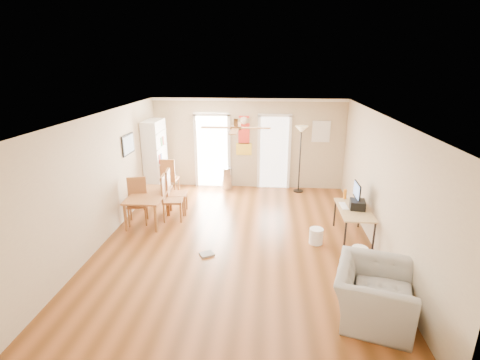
# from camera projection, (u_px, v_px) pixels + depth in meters

# --- Properties ---
(floor) EXTENTS (7.00, 7.00, 0.00)m
(floor) POSITION_uv_depth(u_px,v_px,m) (238.00, 241.00, 7.41)
(floor) COLOR brown
(floor) RESTS_ON ground
(ceiling) EXTENTS (5.50, 7.00, 0.00)m
(ceiling) POSITION_uv_depth(u_px,v_px,m) (237.00, 116.00, 6.59)
(ceiling) COLOR silver
(ceiling) RESTS_ON floor
(wall_back) EXTENTS (5.50, 0.04, 2.60)m
(wall_back) POSITION_uv_depth(u_px,v_px,m) (248.00, 144.00, 10.31)
(wall_back) COLOR beige
(wall_back) RESTS_ON floor
(wall_front) EXTENTS (5.50, 0.04, 2.60)m
(wall_front) POSITION_uv_depth(u_px,v_px,m) (207.00, 290.00, 3.69)
(wall_front) COLOR beige
(wall_front) RESTS_ON floor
(wall_left) EXTENTS (0.04, 7.00, 2.60)m
(wall_left) POSITION_uv_depth(u_px,v_px,m) (103.00, 179.00, 7.22)
(wall_left) COLOR beige
(wall_left) RESTS_ON floor
(wall_right) EXTENTS (0.04, 7.00, 2.60)m
(wall_right) POSITION_uv_depth(u_px,v_px,m) (381.00, 186.00, 6.78)
(wall_right) COLOR beige
(wall_right) RESTS_ON floor
(crown_molding) EXTENTS (5.50, 7.00, 0.08)m
(crown_molding) POSITION_uv_depth(u_px,v_px,m) (237.00, 118.00, 6.61)
(crown_molding) COLOR white
(crown_molding) RESTS_ON wall_back
(kitchen_doorway) EXTENTS (0.90, 0.10, 2.10)m
(kitchen_doorway) POSITION_uv_depth(u_px,v_px,m) (213.00, 152.00, 10.46)
(kitchen_doorway) COLOR white
(kitchen_doorway) RESTS_ON wall_back
(bathroom_doorway) EXTENTS (0.80, 0.10, 2.10)m
(bathroom_doorway) POSITION_uv_depth(u_px,v_px,m) (274.00, 153.00, 10.32)
(bathroom_doorway) COLOR white
(bathroom_doorway) RESTS_ON wall_back
(wall_decal) EXTENTS (0.46, 0.03, 1.10)m
(wall_decal) POSITION_uv_depth(u_px,v_px,m) (244.00, 135.00, 10.23)
(wall_decal) COLOR red
(wall_decal) RESTS_ON wall_back
(ac_grille) EXTENTS (0.50, 0.04, 0.60)m
(ac_grille) POSITION_uv_depth(u_px,v_px,m) (321.00, 131.00, 10.00)
(ac_grille) COLOR white
(ac_grille) RESTS_ON wall_back
(framed_poster) EXTENTS (0.04, 0.66, 0.48)m
(framed_poster) POSITION_uv_depth(u_px,v_px,m) (128.00, 144.00, 8.41)
(framed_poster) COLOR black
(framed_poster) RESTS_ON wall_left
(ceiling_fan) EXTENTS (1.24, 1.24, 0.20)m
(ceiling_fan) POSITION_uv_depth(u_px,v_px,m) (236.00, 128.00, 6.36)
(ceiling_fan) COLOR #593819
(ceiling_fan) RESTS_ON ceiling
(bookshelf) EXTENTS (0.52, 0.98, 2.08)m
(bookshelf) POSITION_uv_depth(u_px,v_px,m) (155.00, 158.00, 9.84)
(bookshelf) COLOR white
(bookshelf) RESTS_ON floor
(dining_table) EXTENTS (0.80, 1.33, 0.66)m
(dining_table) POSITION_uv_depth(u_px,v_px,m) (149.00, 207.00, 8.32)
(dining_table) COLOR #A66835
(dining_table) RESTS_ON floor
(dining_chair_right_a) EXTENTS (0.50, 0.50, 1.09)m
(dining_chair_right_a) POSITION_uv_depth(u_px,v_px,m) (177.00, 192.00, 8.67)
(dining_chair_right_a) COLOR #9D6732
(dining_chair_right_a) RESTS_ON floor
(dining_chair_right_b) EXTENTS (0.49, 0.49, 1.08)m
(dining_chair_right_b) POSITION_uv_depth(u_px,v_px,m) (173.00, 198.00, 8.29)
(dining_chair_right_b) COLOR brown
(dining_chair_right_b) RESTS_ON floor
(dining_chair_near) EXTENTS (0.52, 0.52, 1.04)m
(dining_chair_near) POSITION_uv_depth(u_px,v_px,m) (137.00, 202.00, 8.11)
(dining_chair_near) COLOR brown
(dining_chair_near) RESTS_ON floor
(dining_chair_far) EXTENTS (0.45, 0.45, 1.07)m
(dining_chair_far) POSITION_uv_depth(u_px,v_px,m) (169.00, 177.00, 9.85)
(dining_chair_far) COLOR #9F5F33
(dining_chair_far) RESTS_ON floor
(trash_can) EXTENTS (0.32, 0.32, 0.65)m
(trash_can) POSITION_uv_depth(u_px,v_px,m) (227.00, 178.00, 10.39)
(trash_can) COLOR #ACACAE
(trash_can) RESTS_ON floor
(torchiere_lamp) EXTENTS (0.44, 0.44, 1.90)m
(torchiere_lamp) POSITION_uv_depth(u_px,v_px,m) (300.00, 160.00, 9.99)
(torchiere_lamp) COLOR black
(torchiere_lamp) RESTS_ON floor
(computer_desk) EXTENTS (0.62, 1.25, 0.67)m
(computer_desk) POSITION_uv_depth(u_px,v_px,m) (353.00, 224.00, 7.43)
(computer_desk) COLOR tan
(computer_desk) RESTS_ON floor
(imac) EXTENTS (0.09, 0.52, 0.48)m
(imac) POSITION_uv_depth(u_px,v_px,m) (357.00, 194.00, 7.49)
(imac) COLOR black
(imac) RESTS_ON computer_desk
(keyboard) EXTENTS (0.14, 0.40, 0.01)m
(keyboard) POSITION_uv_depth(u_px,v_px,m) (344.00, 206.00, 7.48)
(keyboard) COLOR white
(keyboard) RESTS_ON computer_desk
(printer) EXTENTS (0.34, 0.38, 0.18)m
(printer) POSITION_uv_depth(u_px,v_px,m) (357.00, 205.00, 7.33)
(printer) COLOR black
(printer) RESTS_ON computer_desk
(orange_bottle) EXTENTS (0.09, 0.09, 0.22)m
(orange_bottle) POSITION_uv_depth(u_px,v_px,m) (345.00, 194.00, 7.86)
(orange_bottle) COLOR orange
(orange_bottle) RESTS_ON computer_desk
(wastebasket_a) EXTENTS (0.36, 0.36, 0.33)m
(wastebasket_a) POSITION_uv_depth(u_px,v_px,m) (316.00, 236.00, 7.29)
(wastebasket_a) COLOR white
(wastebasket_a) RESTS_ON floor
(wastebasket_b) EXTENTS (0.37, 0.37, 0.34)m
(wastebasket_b) POSITION_uv_depth(u_px,v_px,m) (359.00, 256.00, 6.53)
(wastebasket_b) COLOR white
(wastebasket_b) RESTS_ON floor
(floor_cloth) EXTENTS (0.32, 0.30, 0.04)m
(floor_cloth) POSITION_uv_depth(u_px,v_px,m) (207.00, 254.00, 6.88)
(floor_cloth) COLOR gray
(floor_cloth) RESTS_ON floor
(armchair) EXTENTS (1.35, 1.45, 0.78)m
(armchair) POSITION_uv_depth(u_px,v_px,m) (374.00, 294.00, 5.10)
(armchair) COLOR #9C9B97
(armchair) RESTS_ON floor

